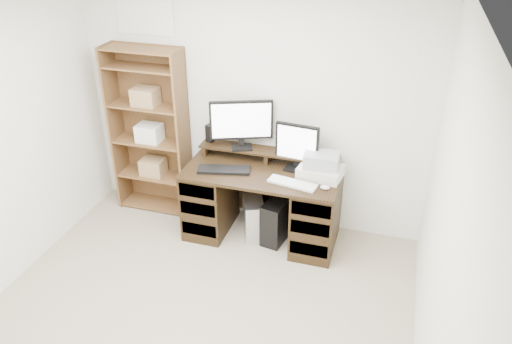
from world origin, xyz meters
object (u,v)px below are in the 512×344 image
at_px(desk, 262,203).
at_px(tower_black, 278,218).
at_px(printer, 321,171).
at_px(monitor_wide, 241,122).
at_px(tower_silver, 253,216).
at_px(monitor_small, 297,145).
at_px(bookshelf, 150,130).

xyz_separation_m(desk, tower_black, (0.17, 0.01, -0.16)).
height_order(printer, tower_black, printer).
height_order(monitor_wide, tower_silver, monitor_wide).
bearing_deg(tower_silver, monitor_small, -3.35).
relative_size(monitor_wide, monitor_small, 1.27).
bearing_deg(monitor_small, monitor_wide, 179.77).
relative_size(monitor_wide, tower_silver, 1.40).
distance_m(tower_silver, bookshelf, 1.40).
bearing_deg(bookshelf, printer, -4.75).
distance_m(monitor_small, bookshelf, 1.59).
height_order(printer, tower_silver, printer).
bearing_deg(bookshelf, monitor_wide, -0.59).
xyz_separation_m(tower_silver, tower_black, (0.26, 0.01, 0.02)).
distance_m(desk, tower_silver, 0.20).
bearing_deg(tower_silver, tower_black, -20.57).
xyz_separation_m(monitor_small, printer, (0.25, -0.08, -0.20)).
height_order(monitor_small, tower_black, monitor_small).
height_order(desk, tower_black, desk).
distance_m(printer, tower_black, 0.69).
xyz_separation_m(monitor_wide, bookshelf, (-1.01, 0.01, -0.22)).
relative_size(monitor_small, printer, 1.15).
relative_size(monitor_wide, printer, 1.47).
height_order(tower_silver, bookshelf, bookshelf).
bearing_deg(bookshelf, monitor_small, -2.68).
relative_size(desk, tower_black, 3.13).
xyz_separation_m(monitor_small, tower_black, (-0.13, -0.13, -0.78)).
distance_m(printer, bookshelf, 1.85).
bearing_deg(desk, tower_black, 3.63).
height_order(tower_silver, tower_black, tower_black).
bearing_deg(bookshelf, desk, -9.41).
bearing_deg(tower_silver, monitor_wide, 109.06).
distance_m(desk, tower_black, 0.23).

